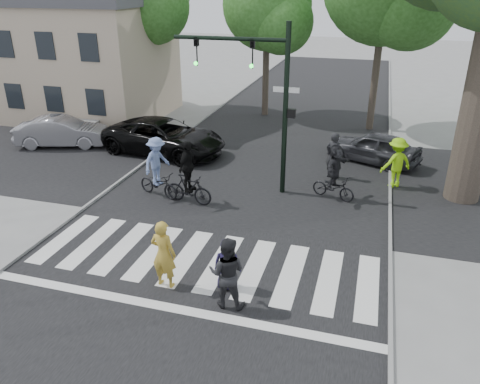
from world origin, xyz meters
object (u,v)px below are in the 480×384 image
object	(u,v)px
cyclist_left	(158,171)
car_silver	(62,132)
cyclist_mid	(188,178)
cyclist_right	(334,175)
traffic_signal	(262,85)
pedestrian_child	(227,264)
pedestrian_woman	(164,254)
car_suv	(164,137)
pedestrian_adult	(227,273)
car_grey	(374,147)

from	to	relation	value
cyclist_left	car_silver	xyz separation A→B (m)	(-6.82, 3.95, -0.27)
cyclist_mid	cyclist_right	distance (m)	5.15
cyclist_mid	car_silver	world-z (taller)	cyclist_mid
traffic_signal	pedestrian_child	world-z (taller)	traffic_signal
traffic_signal	pedestrian_woman	xyz separation A→B (m)	(-0.87, -6.56, -2.98)
cyclist_left	car_suv	distance (m)	4.64
cyclist_right	car_silver	distance (m)	13.14
pedestrian_child	cyclist_right	xyz separation A→B (m)	(2.01, 6.20, 0.21)
traffic_signal	pedestrian_woman	size ratio (longest dim) A/B	3.25
car_silver	cyclist_right	bearing A→B (deg)	-118.71
car_suv	car_silver	distance (m)	5.11
pedestrian_adult	cyclist_right	bearing A→B (deg)	-110.53
cyclist_mid	car_suv	bearing A→B (deg)	123.44
pedestrian_child	cyclist_right	size ratio (longest dim) A/B	0.69
cyclist_left	car_suv	world-z (taller)	cyclist_left
cyclist_mid	car_silver	bearing A→B (deg)	152.66
pedestrian_woman	cyclist_left	size ratio (longest dim) A/B	0.83
traffic_signal	car_grey	distance (m)	6.61
car_suv	cyclist_mid	bearing A→B (deg)	-137.71
cyclist_mid	car_silver	size ratio (longest dim) A/B	0.54
pedestrian_woman	car_grey	world-z (taller)	pedestrian_woman
cyclist_mid	car_grey	world-z (taller)	cyclist_mid
pedestrian_child	cyclist_mid	bearing A→B (deg)	-66.59
pedestrian_adult	car_suv	world-z (taller)	pedestrian_adult
pedestrian_child	car_silver	distance (m)	13.89
pedestrian_child	car_grey	bearing A→B (deg)	-116.49
cyclist_mid	car_grey	distance (m)	8.56
cyclist_left	car_suv	bearing A→B (deg)	111.84
cyclist_left	pedestrian_adult	bearing A→B (deg)	-51.01
cyclist_mid	car_silver	distance (m)	9.12
pedestrian_adult	car_silver	size ratio (longest dim) A/B	0.44
cyclist_left	car_silver	world-z (taller)	cyclist_left
pedestrian_adult	cyclist_mid	distance (m)	5.90
pedestrian_child	cyclist_right	bearing A→B (deg)	-117.12
pedestrian_child	car_silver	size ratio (longest dim) A/B	0.33
cyclist_left	car_silver	bearing A→B (deg)	149.95
traffic_signal	cyclist_right	distance (m)	4.03
pedestrian_woman	pedestrian_child	distance (m)	1.62
cyclist_mid	cyclist_right	size ratio (longest dim) A/B	1.12
traffic_signal	pedestrian_adult	distance (m)	7.56
pedestrian_adult	cyclist_mid	bearing A→B (deg)	-65.05
traffic_signal	pedestrian_adult	bearing A→B (deg)	-82.53
pedestrian_child	cyclist_left	xyz separation A→B (m)	(-4.09, 4.64, 0.26)
cyclist_right	car_grey	world-z (taller)	cyclist_right
traffic_signal	pedestrian_adult	world-z (taller)	traffic_signal
pedestrian_woman	cyclist_right	xyz separation A→B (m)	(3.57, 6.54, -0.02)
pedestrian_woman	car_suv	distance (m)	10.21
traffic_signal	pedestrian_adult	xyz separation A→B (m)	(0.90, -6.89, -2.99)
cyclist_right	pedestrian_woman	bearing A→B (deg)	-118.65
cyclist_left	cyclist_right	size ratio (longest dim) A/B	1.09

